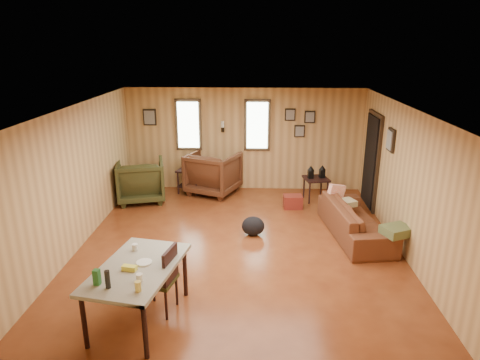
{
  "coord_description": "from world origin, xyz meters",
  "views": [
    {
      "loc": [
        0.28,
        -6.82,
        3.41
      ],
      "look_at": [
        0.0,
        0.4,
        1.05
      ],
      "focal_mm": 32.0,
      "sensor_mm": 36.0,
      "label": 1
    }
  ],
  "objects_px": {
    "recliner_brown": "(213,171)",
    "end_table": "(190,176)",
    "side_table": "(316,177)",
    "dining_table": "(137,272)",
    "recliner_green": "(141,178)",
    "sofa": "(356,215)"
  },
  "relations": [
    {
      "from": "recliner_green",
      "to": "end_table",
      "type": "xyz_separation_m",
      "value": [
        1.01,
        0.58,
        -0.12
      ]
    },
    {
      "from": "end_table",
      "to": "dining_table",
      "type": "xyz_separation_m",
      "value": [
        0.07,
        -4.86,
        0.3
      ]
    },
    {
      "from": "end_table",
      "to": "side_table",
      "type": "height_order",
      "value": "side_table"
    },
    {
      "from": "recliner_brown",
      "to": "side_table",
      "type": "distance_m",
      "value": 2.36
    },
    {
      "from": "recliner_brown",
      "to": "dining_table",
      "type": "height_order",
      "value": "recliner_brown"
    },
    {
      "from": "recliner_brown",
      "to": "sofa",
      "type": "bearing_deg",
      "value": 164.53
    },
    {
      "from": "dining_table",
      "to": "side_table",
      "type": "bearing_deg",
      "value": 68.58
    },
    {
      "from": "end_table",
      "to": "dining_table",
      "type": "distance_m",
      "value": 4.87
    },
    {
      "from": "recliner_brown",
      "to": "dining_table",
      "type": "xyz_separation_m",
      "value": [
        -0.47,
        -4.83,
        0.15
      ]
    },
    {
      "from": "recliner_green",
      "to": "dining_table",
      "type": "xyz_separation_m",
      "value": [
        1.09,
        -4.28,
        0.18
      ]
    },
    {
      "from": "recliner_brown",
      "to": "end_table",
      "type": "distance_m",
      "value": 0.56
    },
    {
      "from": "recliner_brown",
      "to": "side_table",
      "type": "bearing_deg",
      "value": -167.08
    },
    {
      "from": "recliner_brown",
      "to": "end_table",
      "type": "relative_size",
      "value": 1.55
    },
    {
      "from": "end_table",
      "to": "side_table",
      "type": "relative_size",
      "value": 0.86
    },
    {
      "from": "recliner_green",
      "to": "end_table",
      "type": "relative_size",
      "value": 1.48
    },
    {
      "from": "sofa",
      "to": "recliner_brown",
      "type": "bearing_deg",
      "value": 44.27
    },
    {
      "from": "recliner_green",
      "to": "side_table",
      "type": "relative_size",
      "value": 1.26
    },
    {
      "from": "sofa",
      "to": "dining_table",
      "type": "bearing_deg",
      "value": 121.12
    },
    {
      "from": "recliner_green",
      "to": "dining_table",
      "type": "height_order",
      "value": "recliner_green"
    },
    {
      "from": "recliner_brown",
      "to": "end_table",
      "type": "xyz_separation_m",
      "value": [
        -0.54,
        0.02,
        -0.15
      ]
    },
    {
      "from": "recliner_green",
      "to": "dining_table",
      "type": "distance_m",
      "value": 4.42
    },
    {
      "from": "recliner_brown",
      "to": "end_table",
      "type": "height_order",
      "value": "recliner_brown"
    }
  ]
}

